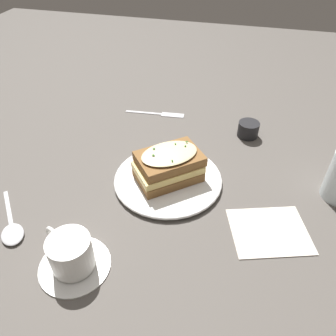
{
  "coord_description": "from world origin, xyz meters",
  "views": [
    {
      "loc": [
        0.14,
        -0.52,
        0.5
      ],
      "look_at": [
        0.01,
        0.01,
        0.04
      ],
      "focal_mm": 35.0,
      "sensor_mm": 36.0,
      "label": 1
    }
  ],
  "objects_px": {
    "dinner_plate": "(168,179)",
    "spoon": "(12,231)",
    "sandwich": "(169,165)",
    "napkin": "(269,231)",
    "condiment_pot": "(248,129)",
    "teacup_with_saucer": "(71,255)",
    "fork": "(162,114)"
  },
  "relations": [
    {
      "from": "sandwich",
      "to": "teacup_with_saucer",
      "type": "height_order",
      "value": "sandwich"
    },
    {
      "from": "dinner_plate",
      "to": "spoon",
      "type": "distance_m",
      "value": 0.33
    },
    {
      "from": "dinner_plate",
      "to": "sandwich",
      "type": "height_order",
      "value": "sandwich"
    },
    {
      "from": "teacup_with_saucer",
      "to": "sandwich",
      "type": "bearing_deg",
      "value": -84.69
    },
    {
      "from": "fork",
      "to": "napkin",
      "type": "height_order",
      "value": "same"
    },
    {
      "from": "fork",
      "to": "spoon",
      "type": "distance_m",
      "value": 0.52
    },
    {
      "from": "sandwich",
      "to": "condiment_pot",
      "type": "height_order",
      "value": "sandwich"
    },
    {
      "from": "sandwich",
      "to": "condiment_pot",
      "type": "relative_size",
      "value": 3.0
    },
    {
      "from": "teacup_with_saucer",
      "to": "spoon",
      "type": "relative_size",
      "value": 0.92
    },
    {
      "from": "dinner_plate",
      "to": "teacup_with_saucer",
      "type": "xyz_separation_m",
      "value": [
        -0.1,
        -0.25,
        0.02
      ]
    },
    {
      "from": "teacup_with_saucer",
      "to": "spoon",
      "type": "bearing_deg",
      "value": 13.77
    },
    {
      "from": "teacup_with_saucer",
      "to": "fork",
      "type": "xyz_separation_m",
      "value": [
        0.01,
        0.53,
        -0.03
      ]
    },
    {
      "from": "napkin",
      "to": "spoon",
      "type": "bearing_deg",
      "value": -165.3
    },
    {
      "from": "dinner_plate",
      "to": "sandwich",
      "type": "bearing_deg",
      "value": 79.62
    },
    {
      "from": "dinner_plate",
      "to": "spoon",
      "type": "relative_size",
      "value": 1.75
    },
    {
      "from": "sandwich",
      "to": "napkin",
      "type": "bearing_deg",
      "value": -22.42
    },
    {
      "from": "sandwich",
      "to": "spoon",
      "type": "height_order",
      "value": "sandwich"
    },
    {
      "from": "napkin",
      "to": "condiment_pot",
      "type": "bearing_deg",
      "value": 101.26
    },
    {
      "from": "spoon",
      "to": "napkin",
      "type": "relative_size",
      "value": 0.95
    },
    {
      "from": "dinner_plate",
      "to": "spoon",
      "type": "xyz_separation_m",
      "value": [
        -0.25,
        -0.22,
        -0.0
      ]
    },
    {
      "from": "dinner_plate",
      "to": "condiment_pot",
      "type": "height_order",
      "value": "condiment_pot"
    },
    {
      "from": "sandwich",
      "to": "condiment_pot",
      "type": "xyz_separation_m",
      "value": [
        0.16,
        0.23,
        -0.03
      ]
    },
    {
      "from": "teacup_with_saucer",
      "to": "fork",
      "type": "height_order",
      "value": "teacup_with_saucer"
    },
    {
      "from": "fork",
      "to": "condiment_pot",
      "type": "height_order",
      "value": "condiment_pot"
    },
    {
      "from": "dinner_plate",
      "to": "spoon",
      "type": "bearing_deg",
      "value": -139.74
    },
    {
      "from": "sandwich",
      "to": "spoon",
      "type": "relative_size",
      "value": 1.19
    },
    {
      "from": "sandwich",
      "to": "spoon",
      "type": "distance_m",
      "value": 0.34
    },
    {
      "from": "sandwich",
      "to": "condiment_pot",
      "type": "distance_m",
      "value": 0.28
    },
    {
      "from": "spoon",
      "to": "condiment_pot",
      "type": "relative_size",
      "value": 2.52
    },
    {
      "from": "dinner_plate",
      "to": "teacup_with_saucer",
      "type": "relative_size",
      "value": 1.9
    },
    {
      "from": "dinner_plate",
      "to": "sandwich",
      "type": "distance_m",
      "value": 0.04
    },
    {
      "from": "sandwich",
      "to": "teacup_with_saucer",
      "type": "distance_m",
      "value": 0.28
    }
  ]
}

